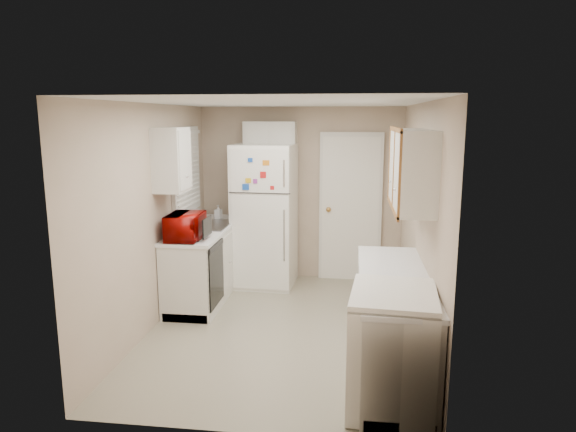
# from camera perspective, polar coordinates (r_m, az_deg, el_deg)

# --- Properties ---
(floor) EXTENTS (3.80, 3.80, 0.00)m
(floor) POSITION_cam_1_polar(r_m,az_deg,el_deg) (5.70, -0.65, -12.38)
(floor) COLOR #B2A990
(floor) RESTS_ON ground
(ceiling) EXTENTS (3.80, 3.80, 0.00)m
(ceiling) POSITION_cam_1_polar(r_m,az_deg,el_deg) (5.24, -0.70, 12.49)
(ceiling) COLOR white
(ceiling) RESTS_ON floor
(wall_left) EXTENTS (3.80, 3.80, 0.00)m
(wall_left) POSITION_cam_1_polar(r_m,az_deg,el_deg) (5.70, -14.74, -0.12)
(wall_left) COLOR #C1AA93
(wall_left) RESTS_ON floor
(wall_right) EXTENTS (3.80, 3.80, 0.00)m
(wall_right) POSITION_cam_1_polar(r_m,az_deg,el_deg) (5.34, 14.38, -0.84)
(wall_right) COLOR #C1AA93
(wall_right) RESTS_ON floor
(wall_back) EXTENTS (2.80, 2.80, 0.00)m
(wall_back) POSITION_cam_1_polar(r_m,az_deg,el_deg) (7.20, 1.40, 2.48)
(wall_back) COLOR #C1AA93
(wall_back) RESTS_ON floor
(wall_front) EXTENTS (2.80, 2.80, 0.00)m
(wall_front) POSITION_cam_1_polar(r_m,az_deg,el_deg) (3.53, -4.93, -6.53)
(wall_front) COLOR #C1AA93
(wall_front) RESTS_ON floor
(left_counter) EXTENTS (0.60, 1.80, 0.90)m
(left_counter) POSITION_cam_1_polar(r_m,az_deg,el_deg) (6.61, -9.10, -5.09)
(left_counter) COLOR silver
(left_counter) RESTS_ON floor
(dishwasher) EXTENTS (0.03, 0.58, 0.72)m
(dishwasher) POSITION_cam_1_polar(r_m,az_deg,el_deg) (5.97, -8.03, -6.41)
(dishwasher) COLOR black
(dishwasher) RESTS_ON floor
(sink) EXTENTS (0.54, 0.74, 0.16)m
(sink) POSITION_cam_1_polar(r_m,az_deg,el_deg) (6.65, -8.85, -1.34)
(sink) COLOR gray
(sink) RESTS_ON left_counter
(microwave) EXTENTS (0.54, 0.31, 0.35)m
(microwave) POSITION_cam_1_polar(r_m,az_deg,el_deg) (5.88, -11.32, -1.13)
(microwave) COLOR #800401
(microwave) RESTS_ON left_counter
(soap_bottle) EXTENTS (0.10, 0.10, 0.18)m
(soap_bottle) POSITION_cam_1_polar(r_m,az_deg,el_deg) (7.04, -7.75, 0.54)
(soap_bottle) COLOR white
(soap_bottle) RESTS_ON left_counter
(window_blinds) EXTENTS (0.10, 0.98, 1.08)m
(window_blinds) POSITION_cam_1_polar(r_m,az_deg,el_deg) (6.61, -11.21, 5.01)
(window_blinds) COLOR silver
(window_blinds) RESTS_ON wall_left
(upper_cabinet_left) EXTENTS (0.30, 0.45, 0.70)m
(upper_cabinet_left) POSITION_cam_1_polar(r_m,az_deg,el_deg) (5.78, -12.83, 6.12)
(upper_cabinet_left) COLOR silver
(upper_cabinet_left) RESTS_ON wall_left
(refrigerator) EXTENTS (0.82, 0.80, 1.91)m
(refrigerator) POSITION_cam_1_polar(r_m,az_deg,el_deg) (6.91, -2.57, 0.05)
(refrigerator) COLOR white
(refrigerator) RESTS_ON floor
(cabinet_over_fridge) EXTENTS (0.70, 0.30, 0.40)m
(cabinet_over_fridge) POSITION_cam_1_polar(r_m,az_deg,el_deg) (7.03, -1.98, 8.82)
(cabinet_over_fridge) COLOR silver
(cabinet_over_fridge) RESTS_ON wall_back
(interior_door) EXTENTS (0.86, 0.06, 2.08)m
(interior_door) POSITION_cam_1_polar(r_m,az_deg,el_deg) (7.16, 6.94, 0.89)
(interior_door) COLOR white
(interior_door) RESTS_ON floor
(right_counter) EXTENTS (0.60, 2.00, 0.90)m
(right_counter) POSITION_cam_1_polar(r_m,az_deg,el_deg) (4.76, 11.48, -11.60)
(right_counter) COLOR silver
(right_counter) RESTS_ON floor
(stove) EXTENTS (0.70, 0.84, 0.96)m
(stove) POSITION_cam_1_polar(r_m,az_deg,el_deg) (4.21, 11.47, -14.27)
(stove) COLOR white
(stove) RESTS_ON floor
(upper_cabinet_right) EXTENTS (0.30, 1.20, 0.70)m
(upper_cabinet_right) POSITION_cam_1_polar(r_m,az_deg,el_deg) (4.74, 13.65, 5.09)
(upper_cabinet_right) COLOR silver
(upper_cabinet_right) RESTS_ON wall_right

